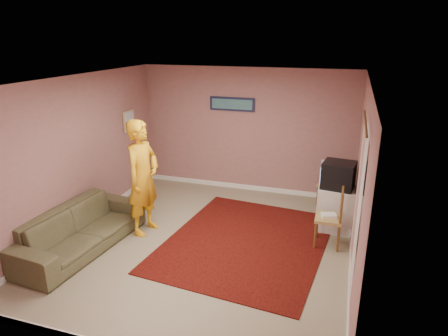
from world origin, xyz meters
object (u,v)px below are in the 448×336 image
(chair_b, at_px, (329,211))
(tv_cabinet, at_px, (335,208))
(sofa, at_px, (80,229))
(crt_tv, at_px, (338,175))
(person, at_px, (143,178))
(chair_a, at_px, (330,180))

(chair_b, bearing_deg, tv_cabinet, 171.88)
(chair_b, xyz_separation_m, sofa, (-3.67, -1.30, -0.25))
(tv_cabinet, bearing_deg, sofa, -153.04)
(crt_tv, bearing_deg, chair_b, -88.74)
(sofa, bearing_deg, tv_cabinet, -57.93)
(sofa, height_order, person, person)
(crt_tv, relative_size, person, 0.30)
(chair_a, relative_size, sofa, 0.21)
(chair_b, distance_m, sofa, 3.90)
(crt_tv, distance_m, sofa, 4.25)
(chair_a, bearing_deg, chair_b, -73.66)
(sofa, distance_m, person, 1.26)
(tv_cabinet, relative_size, crt_tv, 1.33)
(chair_a, height_order, sofa, chair_a)
(chair_b, xyz_separation_m, person, (-2.99, -0.46, 0.39))
(tv_cabinet, distance_m, crt_tv, 0.61)
(tv_cabinet, xyz_separation_m, sofa, (-3.75, -1.91, -0.05))
(chair_b, relative_size, sofa, 0.23)
(crt_tv, height_order, person, person)
(chair_a, xyz_separation_m, person, (-2.90, -2.06, 0.43))
(tv_cabinet, distance_m, person, 3.30)
(chair_a, distance_m, sofa, 4.62)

